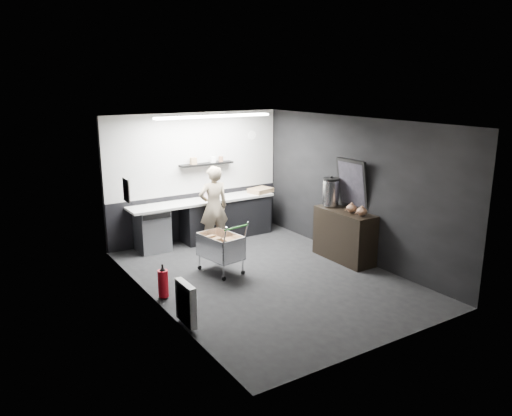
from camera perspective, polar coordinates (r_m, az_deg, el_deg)
floor at (r=8.82m, az=1.20°, el=-7.89°), size 5.50×5.50×0.00m
ceiling at (r=8.18m, az=1.30°, el=9.87°), size 5.50×5.50×0.00m
wall_back at (r=10.75m, az=-6.92°, el=3.60°), size 5.50×0.00×5.50m
wall_front at (r=6.39m, az=15.08°, el=-4.34°), size 5.50×0.00×5.50m
wall_left at (r=7.51m, az=-11.56°, el=-1.31°), size 0.00×5.50×5.50m
wall_right at (r=9.63m, az=11.21°, el=2.16°), size 0.00×5.50×5.50m
kitchen_wall_panel at (r=10.65m, az=-6.95°, el=6.23°), size 3.95×0.02×1.70m
dado_panel at (r=10.92m, az=-6.74°, el=-0.80°), size 3.95×0.02×1.00m
floating_shelf at (r=10.67m, az=-5.69°, el=5.03°), size 1.20×0.22×0.04m
wall_clock at (r=11.27m, az=-0.48°, el=8.32°), size 0.20×0.03×0.20m
poster at (r=8.67m, az=-14.61°, el=1.97°), size 0.02×0.30×0.40m
poster_red_band at (r=8.66m, az=-14.61°, el=2.43°), size 0.02×0.22×0.10m
radiator at (r=7.10m, az=-8.02°, el=-10.73°), size 0.10×0.50×0.60m
ceiling_strip at (r=9.78m, az=-4.83°, el=10.39°), size 2.40×0.20×0.04m
prep_counter at (r=10.72m, az=-5.36°, el=-1.29°), size 3.20×0.61×0.90m
person at (r=10.18m, az=-4.86°, el=0.13°), size 0.66×0.47×1.69m
shopping_cart at (r=8.91m, az=-4.09°, el=-4.60°), size 0.65×0.94×0.95m
sideboard at (r=9.63m, az=10.00°, el=-2.33°), size 0.55×1.29×1.93m
fire_extinguisher at (r=8.06m, az=-10.57°, el=-8.36°), size 0.16×0.16×0.54m
cardboard_box at (r=11.17m, az=0.52°, el=2.03°), size 0.57×0.48×0.10m
pink_tub at (r=10.58m, az=-5.44°, el=1.54°), size 0.20×0.20×0.20m
white_container at (r=10.56m, az=-5.14°, el=1.38°), size 0.21×0.19×0.15m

